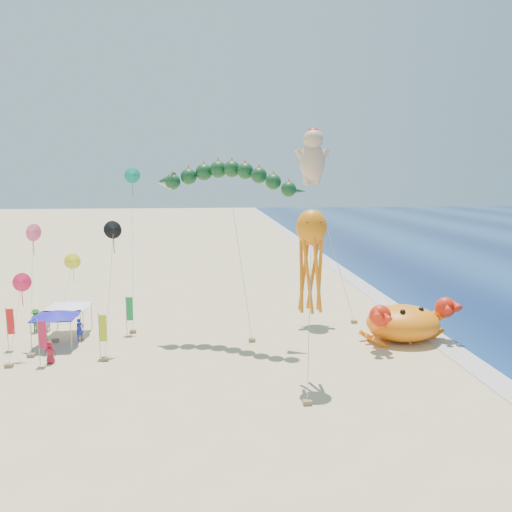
{
  "coord_description": "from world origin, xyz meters",
  "views": [
    {
      "loc": [
        -5.63,
        -35.18,
        12.56
      ],
      "look_at": [
        -2.0,
        2.0,
        6.5
      ],
      "focal_mm": 35.0,
      "sensor_mm": 36.0,
      "label": 1
    }
  ],
  "objects_px": {
    "dragon_kite": "(228,182)",
    "octopus_kite": "(311,253)",
    "cherub_kite": "(313,155)",
    "canopy_blue": "(56,314)",
    "canopy_white": "(69,304)",
    "crab_inflatable": "(404,322)"
  },
  "relations": [
    {
      "from": "dragon_kite",
      "to": "octopus_kite",
      "type": "height_order",
      "value": "dragon_kite"
    },
    {
      "from": "octopus_kite",
      "to": "cherub_kite",
      "type": "bearing_deg",
      "value": 78.06
    },
    {
      "from": "canopy_blue",
      "to": "canopy_white",
      "type": "bearing_deg",
      "value": 85.08
    },
    {
      "from": "crab_inflatable",
      "to": "canopy_white",
      "type": "bearing_deg",
      "value": 171.09
    },
    {
      "from": "cherub_kite",
      "to": "octopus_kite",
      "type": "distance_m",
      "value": 15.72
    },
    {
      "from": "cherub_kite",
      "to": "canopy_blue",
      "type": "xyz_separation_m",
      "value": [
        -20.41,
        -6.1,
        -11.84
      ]
    },
    {
      "from": "crab_inflatable",
      "to": "dragon_kite",
      "type": "distance_m",
      "value": 17.12
    },
    {
      "from": "crab_inflatable",
      "to": "dragon_kite",
      "type": "height_order",
      "value": "dragon_kite"
    },
    {
      "from": "dragon_kite",
      "to": "canopy_white",
      "type": "bearing_deg",
      "value": 171.47
    },
    {
      "from": "crab_inflatable",
      "to": "octopus_kite",
      "type": "distance_m",
      "value": 12.7
    },
    {
      "from": "crab_inflatable",
      "to": "cherub_kite",
      "type": "height_order",
      "value": "cherub_kite"
    },
    {
      "from": "cherub_kite",
      "to": "dragon_kite",
      "type": "bearing_deg",
      "value": -144.87
    },
    {
      "from": "cherub_kite",
      "to": "canopy_white",
      "type": "distance_m",
      "value": 23.65
    },
    {
      "from": "crab_inflatable",
      "to": "octopus_kite",
      "type": "height_order",
      "value": "octopus_kite"
    },
    {
      "from": "dragon_kite",
      "to": "cherub_kite",
      "type": "xyz_separation_m",
      "value": [
        7.56,
        5.32,
        2.23
      ]
    },
    {
      "from": "canopy_blue",
      "to": "canopy_white",
      "type": "height_order",
      "value": "same"
    },
    {
      "from": "canopy_white",
      "to": "dragon_kite",
      "type": "bearing_deg",
      "value": -8.53
    },
    {
      "from": "crab_inflatable",
      "to": "canopy_white",
      "type": "distance_m",
      "value": 26.25
    },
    {
      "from": "dragon_kite",
      "to": "canopy_blue",
      "type": "relative_size",
      "value": 4.01
    },
    {
      "from": "crab_inflatable",
      "to": "octopus_kite",
      "type": "relative_size",
      "value": 0.72
    },
    {
      "from": "crab_inflatable",
      "to": "dragon_kite",
      "type": "xyz_separation_m",
      "value": [
        -13.29,
        2.17,
        10.57
      ]
    },
    {
      "from": "canopy_blue",
      "to": "cherub_kite",
      "type": "bearing_deg",
      "value": 16.64
    }
  ]
}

